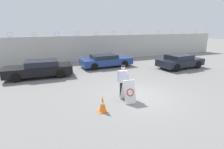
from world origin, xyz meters
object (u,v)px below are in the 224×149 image
object	(u,v)px
security_guard	(123,80)
parked_car_rear_sedan	(106,60)
traffic_cone_near	(103,104)
parked_car_front_coupe	(40,69)
parked_car_far_side	(180,61)
barricade_sign	(129,91)

from	to	relation	value
security_guard	parked_car_rear_sedan	size ratio (longest dim) A/B	0.36
traffic_cone_near	parked_car_rear_sedan	distance (m)	9.01
security_guard	parked_car_front_coupe	size ratio (longest dim) A/B	0.37
parked_car_rear_sedan	parked_car_far_side	bearing A→B (deg)	-28.72
parked_car_front_coupe	parked_car_far_side	size ratio (longest dim) A/B	1.08
parked_car_rear_sedan	parked_car_far_side	xyz separation A→B (m)	(6.05, -3.06, 0.03)
traffic_cone_near	parked_car_far_side	xyz separation A→B (m)	(9.32, 5.34, 0.27)
traffic_cone_near	parked_car_far_side	size ratio (longest dim) A/B	0.17
security_guard	traffic_cone_near	size ratio (longest dim) A/B	2.38
parked_car_front_coupe	parked_car_rear_sedan	world-z (taller)	parked_car_front_coupe
barricade_sign	parked_car_far_side	bearing A→B (deg)	34.63
security_guard	traffic_cone_near	xyz separation A→B (m)	(-1.57, -1.19, -0.61)
barricade_sign	parked_car_front_coupe	size ratio (longest dim) A/B	0.24
security_guard	parked_car_front_coupe	distance (m)	7.12
parked_car_front_coupe	parked_car_rear_sedan	distance (m)	5.94
security_guard	parked_car_far_side	world-z (taller)	security_guard
parked_car_rear_sedan	parked_car_far_side	world-z (taller)	parked_car_far_side
traffic_cone_near	security_guard	bearing A→B (deg)	37.21
security_guard	parked_car_rear_sedan	world-z (taller)	security_guard
parked_car_front_coupe	traffic_cone_near	bearing A→B (deg)	111.35
traffic_cone_near	parked_car_front_coupe	xyz separation A→B (m)	(-2.51, 7.02, 0.27)
barricade_sign	parked_car_front_coupe	bearing A→B (deg)	125.07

